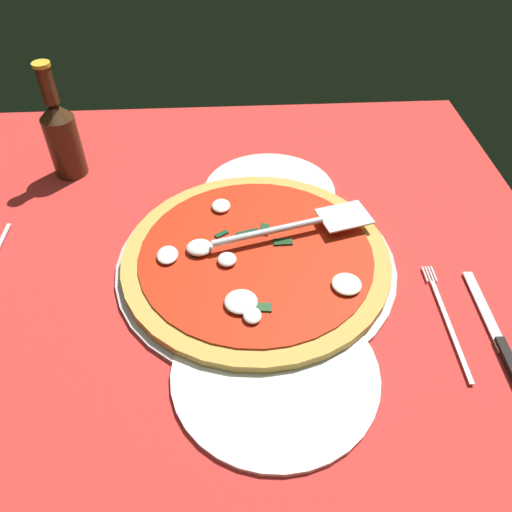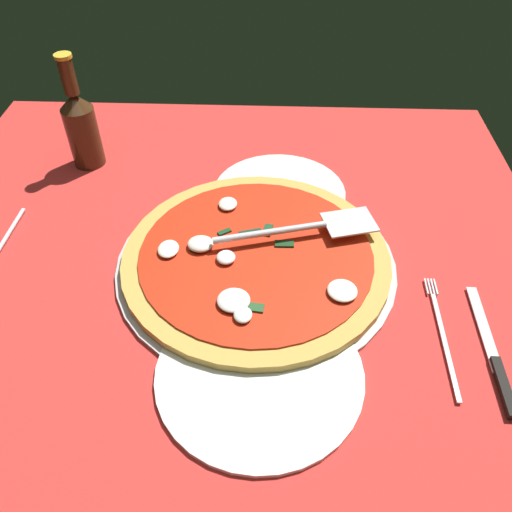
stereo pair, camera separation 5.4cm
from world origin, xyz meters
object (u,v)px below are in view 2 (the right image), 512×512
at_px(place_setting_far, 468,348).
at_px(beer_bottle, 81,126).
at_px(dinner_plate_left, 279,193).
at_px(dinner_plate_right, 259,373).
at_px(pizza, 255,257).
at_px(pizza_server, 305,228).

distance_m(place_setting_far, beer_bottle, 0.73).
relative_size(dinner_plate_left, dinner_plate_right, 0.89).
bearing_deg(dinner_plate_left, place_setting_far, 37.60).
bearing_deg(dinner_plate_left, beer_bottle, -103.09).
xyz_separation_m(dinner_plate_right, beer_bottle, (-0.45, -0.34, 0.07)).
relative_size(pizza, pizza_server, 1.59).
xyz_separation_m(place_setting_far, beer_bottle, (-0.40, -0.60, 0.08)).
distance_m(pizza, pizza_server, 0.09).
height_order(pizza, pizza_server, pizza_server).
relative_size(place_setting_far, beer_bottle, 1.05).
height_order(dinner_plate_left, pizza, pizza).
bearing_deg(place_setting_far, dinner_plate_right, 102.10).
distance_m(dinner_plate_left, pizza, 0.18).
relative_size(pizza_server, beer_bottle, 1.19).
distance_m(dinner_plate_left, beer_bottle, 0.37).
bearing_deg(pizza, place_setting_far, 63.18).
distance_m(pizza, place_setting_far, 0.31).
bearing_deg(dinner_plate_right, pizza, -176.09).
height_order(dinner_plate_left, pizza_server, pizza_server).
bearing_deg(pizza, dinner_plate_right, 3.91).
relative_size(dinner_plate_left, pizza, 0.58).
bearing_deg(beer_bottle, dinner_plate_left, 76.91).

